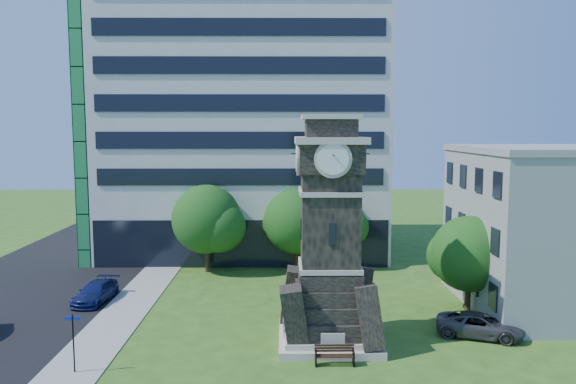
{
  "coord_description": "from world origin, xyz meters",
  "views": [
    {
      "loc": [
        0.55,
        -27.43,
        11.45
      ],
      "look_at": [
        0.82,
        7.27,
        7.59
      ],
      "focal_mm": 35.0,
      "sensor_mm": 36.0,
      "label": 1
    }
  ],
  "objects_px": {
    "car_east_lot": "(480,325)",
    "car_street_north": "(96,292)",
    "park_bench": "(335,354)",
    "street_sign": "(73,337)",
    "clock_tower": "(330,246)"
  },
  "relations": [
    {
      "from": "street_sign",
      "to": "park_bench",
      "type": "bearing_deg",
      "value": -0.78
    },
    {
      "from": "clock_tower",
      "to": "car_east_lot",
      "type": "relative_size",
      "value": 2.6
    },
    {
      "from": "car_east_lot",
      "to": "clock_tower",
      "type": "bearing_deg",
      "value": 113.26
    },
    {
      "from": "clock_tower",
      "to": "street_sign",
      "type": "height_order",
      "value": "clock_tower"
    },
    {
      "from": "car_east_lot",
      "to": "street_sign",
      "type": "height_order",
      "value": "street_sign"
    },
    {
      "from": "car_street_north",
      "to": "park_bench",
      "type": "relative_size",
      "value": 2.32
    },
    {
      "from": "car_street_north",
      "to": "car_east_lot",
      "type": "bearing_deg",
      "value": -9.0
    },
    {
      "from": "car_east_lot",
      "to": "car_street_north",
      "type": "bearing_deg",
      "value": 93.58
    },
    {
      "from": "car_east_lot",
      "to": "park_bench",
      "type": "height_order",
      "value": "car_east_lot"
    },
    {
      "from": "car_east_lot",
      "to": "street_sign",
      "type": "bearing_deg",
      "value": 121.52
    },
    {
      "from": "car_street_north",
      "to": "park_bench",
      "type": "height_order",
      "value": "car_street_north"
    },
    {
      "from": "car_street_north",
      "to": "street_sign",
      "type": "relative_size",
      "value": 1.58
    },
    {
      "from": "clock_tower",
      "to": "car_east_lot",
      "type": "distance_m",
      "value": 9.65
    },
    {
      "from": "park_bench",
      "to": "clock_tower",
      "type": "bearing_deg",
      "value": 89.83
    },
    {
      "from": "car_street_north",
      "to": "park_bench",
      "type": "bearing_deg",
      "value": -27.72
    }
  ]
}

